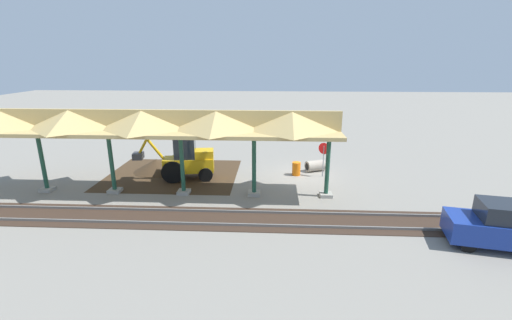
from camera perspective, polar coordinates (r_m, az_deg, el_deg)
The scene contains 10 objects.
ground_plane at distance 23.33m, azimuth 7.78°, elevation -2.54°, with size 120.00×120.00×0.00m, color gray.
dirt_work_zone at distance 23.93m, azimuth -13.68°, elevation -2.36°, with size 8.66×7.00×0.01m, color #42301E.
platform_canopy at distance 20.02m, azimuth -18.37°, elevation 5.93°, with size 21.78×3.20×4.90m.
rail_tracks at distance 17.10m, azimuth 9.60°, elevation -9.93°, with size 60.00×2.58×0.15m.
stop_sign at distance 22.83m, azimuth 11.23°, elevation 1.24°, with size 0.66×0.42×2.31m.
backhoe at distance 22.57m, azimuth -11.51°, elevation 0.00°, with size 5.15×2.11×2.82m.
dirt_mound at distance 24.98m, azimuth -16.16°, elevation -1.76°, with size 6.34×6.34×1.74m, color #42301E.
concrete_pipe at distance 24.24m, azimuth 9.85°, elevation -0.94°, with size 1.50×1.21×0.76m.
distant_parked_car at distance 17.62m, azimuth 36.06°, elevation -8.86°, with size 4.46×2.53×1.98m.
traffic_barrel at distance 23.19m, azimuth 6.74°, elevation -1.44°, with size 0.56×0.56×0.90m, color orange.
Camera 1 is at (2.04, 21.95, 7.63)m, focal length 24.00 mm.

